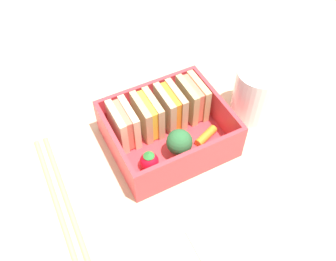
% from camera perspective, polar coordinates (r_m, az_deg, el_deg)
% --- Properties ---
extents(ground_plane, '(1.20, 1.20, 0.02)m').
position_cam_1_polar(ground_plane, '(0.56, 0.00, -2.38)').
color(ground_plane, '#E2B38C').
extents(bento_tray, '(0.17, 0.14, 0.01)m').
position_cam_1_polar(bento_tray, '(0.55, 0.00, -1.38)').
color(bento_tray, '#D9373F').
rests_on(bento_tray, ground_plane).
extents(bento_rim, '(0.17, 0.14, 0.05)m').
position_cam_1_polar(bento_rim, '(0.53, 0.00, 0.65)').
color(bento_rim, '#D9373F').
rests_on(bento_rim, bento_tray).
extents(sandwich_left, '(0.03, 0.06, 0.06)m').
position_cam_1_polar(sandwich_left, '(0.52, -6.76, 0.89)').
color(sandwich_left, beige).
rests_on(sandwich_left, bento_tray).
extents(sandwich_center_left, '(0.03, 0.06, 0.06)m').
position_cam_1_polar(sandwich_center_left, '(0.53, -3.14, 2.29)').
color(sandwich_center_left, tan).
rests_on(sandwich_center_left, bento_tray).
extents(sandwich_center, '(0.03, 0.06, 0.06)m').
position_cam_1_polar(sandwich_center, '(0.54, 0.37, 3.64)').
color(sandwich_center, tan).
rests_on(sandwich_center, bento_tray).
extents(sandwich_center_right, '(0.03, 0.06, 0.06)m').
position_cam_1_polar(sandwich_center_right, '(0.56, 3.75, 4.92)').
color(sandwich_center_right, tan).
rests_on(sandwich_center_right, bento_tray).
extents(strawberry_far_left, '(0.03, 0.03, 0.03)m').
position_cam_1_polar(strawberry_far_left, '(0.50, -2.89, -4.62)').
color(strawberry_far_left, red).
rests_on(strawberry_far_left, bento_tray).
extents(broccoli_floret, '(0.04, 0.04, 0.05)m').
position_cam_1_polar(broccoli_floret, '(0.51, 1.86, -1.80)').
color(broccoli_floret, '#93C46F').
rests_on(broccoli_floret, bento_tray).
extents(carrot_stick_far_left, '(0.04, 0.03, 0.01)m').
position_cam_1_polar(carrot_stick_far_left, '(0.54, 5.81, -0.81)').
color(carrot_stick_far_left, orange).
rests_on(carrot_stick_far_left, bento_tray).
extents(chopstick_pair, '(0.03, 0.20, 0.01)m').
position_cam_1_polar(chopstick_pair, '(0.52, -16.30, -9.33)').
color(chopstick_pair, tan).
rests_on(chopstick_pair, ground_plane).
extents(drinking_glass, '(0.07, 0.07, 0.08)m').
position_cam_1_polar(drinking_glass, '(0.58, 13.27, 5.59)').
color(drinking_glass, white).
rests_on(drinking_glass, ground_plane).
extents(folded_napkin, '(0.13, 0.10, 0.00)m').
position_cam_1_polar(folded_napkin, '(0.48, 12.32, -16.37)').
color(folded_napkin, silver).
rests_on(folded_napkin, ground_plane).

